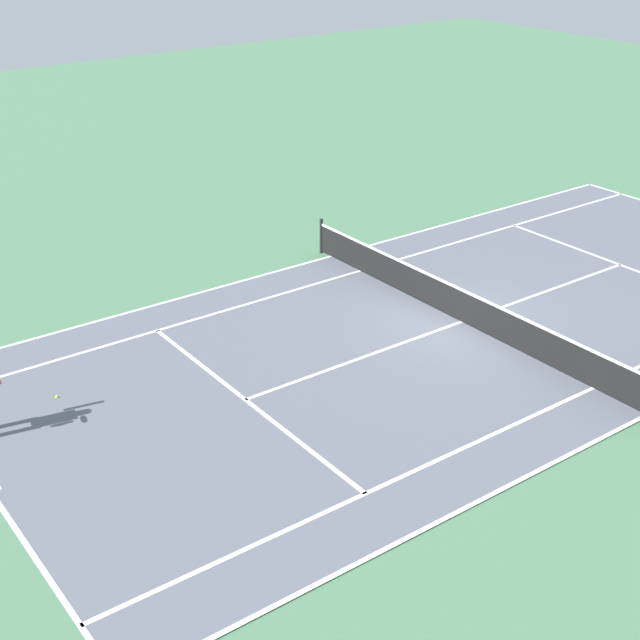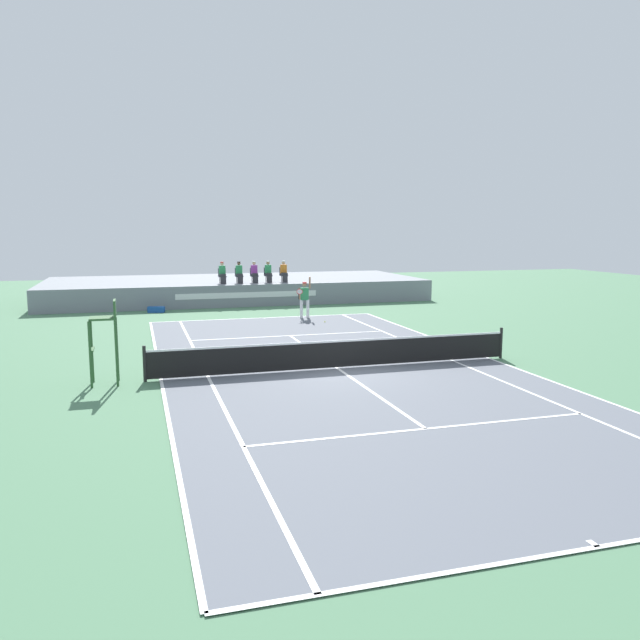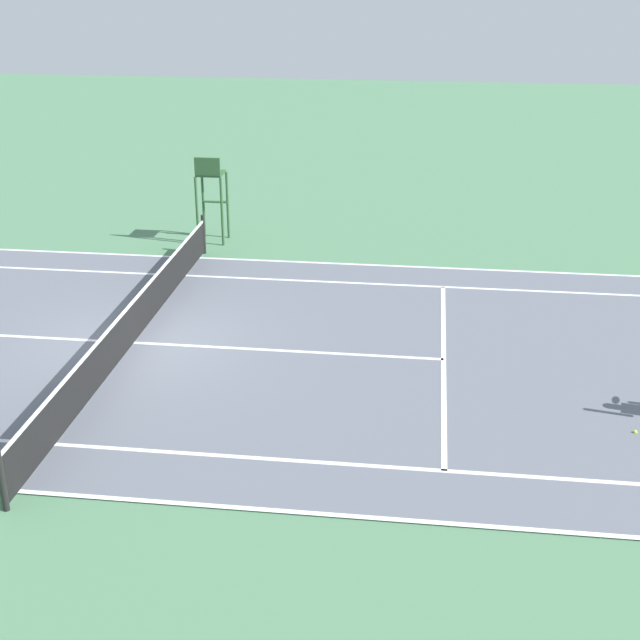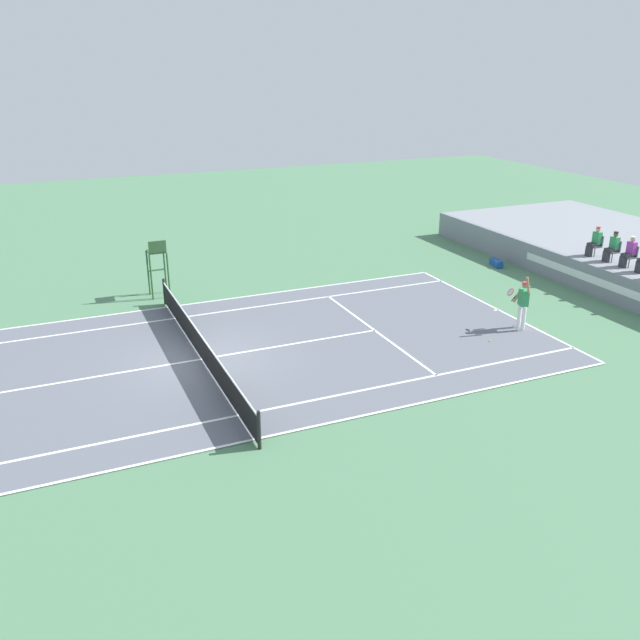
# 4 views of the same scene
# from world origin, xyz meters

# --- Properties ---
(ground_plane) EXTENTS (80.00, 80.00, 0.00)m
(ground_plane) POSITION_xyz_m (0.00, 0.00, 0.00)
(ground_plane) COLOR #4C7A56
(court) EXTENTS (11.08, 23.88, 0.03)m
(court) POSITION_xyz_m (0.00, 0.00, 0.01)
(court) COLOR slate
(court) RESTS_ON ground
(net) EXTENTS (11.98, 0.10, 1.07)m
(net) POSITION_xyz_m (0.00, 0.00, 0.52)
(net) COLOR black
(net) RESTS_ON ground
(barrier_wall) EXTENTS (23.01, 0.25, 1.27)m
(barrier_wall) POSITION_xyz_m (0.00, 16.66, 0.64)
(barrier_wall) COLOR gray
(barrier_wall) RESTS_ON ground
(spectator_seated_0) EXTENTS (0.44, 0.60, 1.26)m
(spectator_seated_0) POSITION_xyz_m (-1.25, 17.73, 1.88)
(spectator_seated_0) COLOR #474C56
(spectator_seated_0) RESTS_ON bleacher_platform
(spectator_seated_1) EXTENTS (0.44, 0.60, 1.26)m
(spectator_seated_1) POSITION_xyz_m (-0.27, 17.73, 1.88)
(spectator_seated_1) COLOR #474C56
(spectator_seated_1) RESTS_ON bleacher_platform
(spectator_seated_2) EXTENTS (0.44, 0.60, 1.26)m
(spectator_seated_2) POSITION_xyz_m (0.63, 17.73, 1.88)
(spectator_seated_2) COLOR #474C56
(spectator_seated_2) RESTS_ON bleacher_platform
(tennis_player) EXTENTS (0.82, 0.61, 2.08)m
(tennis_player) POSITION_xyz_m (1.95, 11.35, 0.99)
(tennis_player) COLOR white
(tennis_player) RESTS_ON ground
(tennis_ball) EXTENTS (0.07, 0.07, 0.07)m
(tennis_ball) POSITION_xyz_m (2.50, 9.63, 0.03)
(tennis_ball) COLOR #D1E533
(tennis_ball) RESTS_ON ground
(umpire_chair) EXTENTS (0.77, 0.77, 2.44)m
(umpire_chair) POSITION_xyz_m (-6.98, 0.00, 1.56)
(umpire_chair) COLOR #2D562D
(umpire_chair) RESTS_ON ground
(equipment_bag) EXTENTS (0.95, 0.50, 0.32)m
(equipment_bag) POSITION_xyz_m (-5.09, 15.63, 0.16)
(equipment_bag) COLOR #194799
(equipment_bag) RESTS_ON ground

